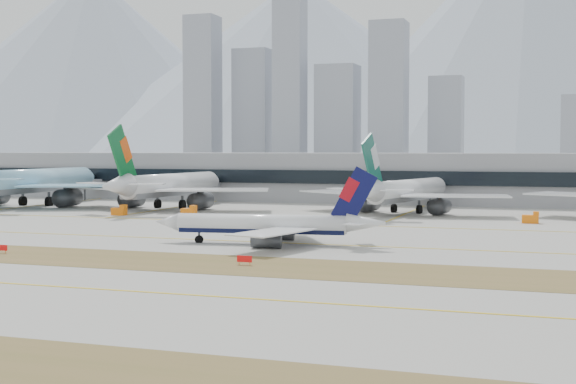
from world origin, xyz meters
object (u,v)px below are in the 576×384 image
(widebody_cathay, at_px, (405,192))
(terminal, at_px, (380,177))
(widebody_korean, at_px, (33,183))
(taxiing_airliner, at_px, (270,225))
(widebody_eva, at_px, (168,187))

(widebody_cathay, relative_size, terminal, 0.20)
(widebody_korean, bearing_deg, taxiing_airliner, -127.26)
(taxiing_airliner, height_order, widebody_eva, widebody_eva)
(widebody_eva, bearing_deg, terminal, -38.92)
(terminal, bearing_deg, taxiing_airliner, -86.72)
(widebody_cathay, height_order, terminal, widebody_cathay)
(widebody_eva, distance_m, terminal, 71.27)
(widebody_korean, distance_m, widebody_eva, 41.14)
(taxiing_airliner, distance_m, terminal, 122.64)
(widebody_cathay, bearing_deg, terminal, 31.49)
(widebody_korean, relative_size, terminal, 0.25)
(taxiing_airliner, relative_size, widebody_eva, 0.63)
(taxiing_airliner, bearing_deg, widebody_cathay, -105.29)
(taxiing_airliner, bearing_deg, widebody_eva, -59.60)
(widebody_korean, relative_size, widebody_eva, 1.11)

